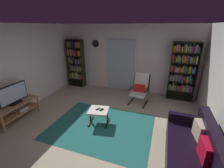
# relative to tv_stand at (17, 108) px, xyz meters

# --- Properties ---
(ground_plane) EXTENTS (7.02, 7.02, 0.00)m
(ground_plane) POSITION_rel_tv_stand_xyz_m (2.36, 0.24, -0.33)
(ground_plane) COLOR #B7AA8D
(wall_back) EXTENTS (5.60, 0.06, 2.60)m
(wall_back) POSITION_rel_tv_stand_xyz_m (2.36, 3.14, 0.97)
(wall_back) COLOR silver
(wall_back) RESTS_ON ground
(wall_left) EXTENTS (0.06, 6.00, 2.60)m
(wall_left) POSITION_rel_tv_stand_xyz_m (-0.34, 0.24, 0.97)
(wall_left) COLOR silver
(wall_left) RESTS_ON ground
(glass_door_panel) EXTENTS (1.10, 0.01, 2.00)m
(glass_door_panel) POSITION_rel_tv_stand_xyz_m (2.13, 3.07, 0.72)
(glass_door_panel) COLOR silver
(area_rug) EXTENTS (2.63, 2.01, 0.01)m
(area_rug) POSITION_rel_tv_stand_xyz_m (2.39, 0.44, -0.33)
(area_rug) COLOR #226762
(area_rug) RESTS_ON ground
(tv_stand) EXTENTS (0.50, 1.25, 0.50)m
(tv_stand) POSITION_rel_tv_stand_xyz_m (0.00, 0.00, 0.00)
(tv_stand) COLOR tan
(tv_stand) RESTS_ON ground
(television) EXTENTS (0.20, 0.84, 0.56)m
(television) POSITION_rel_tv_stand_xyz_m (0.00, -0.02, 0.43)
(television) COLOR black
(television) RESTS_ON tv_stand
(bookshelf_near_tv) EXTENTS (0.69, 0.30, 2.01)m
(bookshelf_near_tv) POSITION_rel_tv_stand_xyz_m (0.18, 2.91, 0.75)
(bookshelf_near_tv) COLOR black
(bookshelf_near_tv) RESTS_ON ground
(bookshelf_near_sofa) EXTENTS (0.87, 0.30, 2.04)m
(bookshelf_near_sofa) POSITION_rel_tv_stand_xyz_m (4.41, 2.92, 0.77)
(bookshelf_near_sofa) COLOR black
(bookshelf_near_sofa) RESTS_ON ground
(leather_sofa) EXTENTS (0.80, 1.96, 0.86)m
(leather_sofa) POSITION_rel_tv_stand_xyz_m (4.49, -0.15, -0.02)
(leather_sofa) COLOR black
(leather_sofa) RESTS_ON ground
(lounge_armchair) EXTENTS (0.64, 0.72, 1.02)m
(lounge_armchair) POSITION_rel_tv_stand_xyz_m (3.09, 2.20, 0.20)
(lounge_armchair) COLOR black
(lounge_armchair) RESTS_ON ground
(ottoman) EXTENTS (0.60, 0.57, 0.40)m
(ottoman) POSITION_rel_tv_stand_xyz_m (2.26, 0.59, 0.00)
(ottoman) COLOR white
(ottoman) RESTS_ON ground
(tv_remote) EXTENTS (0.10, 0.15, 0.02)m
(tv_remote) POSITION_rel_tv_stand_xyz_m (2.23, 0.61, 0.08)
(tv_remote) COLOR black
(tv_remote) RESTS_ON ottoman
(cell_phone) EXTENTS (0.10, 0.15, 0.01)m
(cell_phone) POSITION_rel_tv_stand_xyz_m (2.34, 0.61, 0.08)
(cell_phone) COLOR black
(cell_phone) RESTS_ON ottoman
(wall_clock) EXTENTS (0.29, 0.03, 0.29)m
(wall_clock) POSITION_rel_tv_stand_xyz_m (1.07, 3.06, 1.52)
(wall_clock) COLOR silver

